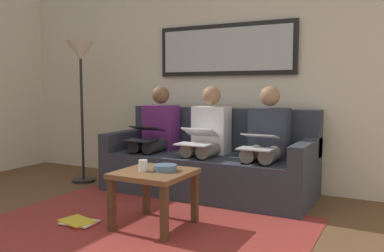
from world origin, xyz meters
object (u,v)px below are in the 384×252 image
(laptop_silver, at_px, (258,141))
(standing_lamp, at_px, (81,66))
(magazine_stack, at_px, (78,222))
(laptop_black, at_px, (144,134))
(framed_mirror, at_px, (225,50))
(laptop_white, at_px, (197,137))
(couch, at_px, (210,163))
(person_left, at_px, (266,140))
(coffee_table, at_px, (154,180))
(bowl, at_px, (165,168))
(person_middle, at_px, (207,137))
(cup, at_px, (144,165))
(person_right, at_px, (156,133))

(laptop_silver, xyz_separation_m, standing_lamp, (2.19, -0.05, 0.75))
(magazine_stack, bearing_deg, laptop_black, -83.75)
(framed_mirror, xyz_separation_m, laptop_white, (0.00, 0.69, -0.92))
(couch, distance_m, framed_mirror, 1.30)
(couch, relative_size, person_left, 1.93)
(coffee_table, height_order, laptop_black, laptop_black)
(bowl, distance_m, laptop_silver, 0.99)
(laptop_silver, bearing_deg, magazine_stack, 44.66)
(framed_mirror, bearing_deg, laptop_silver, 132.12)
(framed_mirror, xyz_separation_m, person_middle, (0.00, 0.46, -0.94))
(laptop_black, bearing_deg, cup, 124.16)
(person_right, height_order, magazine_stack, person_right)
(coffee_table, bearing_deg, couch, -86.38)
(bowl, xyz_separation_m, magazine_stack, (0.67, 0.29, -0.46))
(bowl, bearing_deg, framed_mirror, -84.35)
(couch, relative_size, laptop_silver, 6.73)
(person_middle, bearing_deg, laptop_white, 90.00)
(coffee_table, bearing_deg, laptop_black, -51.68)
(person_middle, xyz_separation_m, person_right, (0.64, 0.00, 0.00))
(framed_mirror, height_order, laptop_silver, framed_mirror)
(person_middle, bearing_deg, person_left, 180.00)
(framed_mirror, xyz_separation_m, coffee_table, (-0.08, 1.61, -1.17))
(laptop_black, bearing_deg, bowl, 132.59)
(cup, bearing_deg, person_right, -61.59)
(person_left, xyz_separation_m, laptop_silver, (0.00, 0.25, 0.02))
(person_right, bearing_deg, couch, -173.87)
(person_left, bearing_deg, standing_lamp, 5.19)
(cup, height_order, person_middle, person_middle)
(magazine_stack, bearing_deg, person_left, -129.68)
(laptop_white, height_order, standing_lamp, standing_lamp)
(coffee_table, height_order, person_middle, person_middle)
(person_middle, bearing_deg, magazine_stack, 69.72)
(laptop_black, bearing_deg, framed_mirror, -132.49)
(coffee_table, height_order, cup, cup)
(person_middle, xyz_separation_m, laptop_black, (0.64, 0.24, 0.02))
(person_right, bearing_deg, laptop_black, 90.00)
(bowl, distance_m, person_left, 1.21)
(coffee_table, xyz_separation_m, person_middle, (0.08, -1.15, 0.23))
(couch, distance_m, laptop_black, 0.78)
(bowl, relative_size, laptop_silver, 0.57)
(couch, relative_size, coffee_table, 3.92)
(person_left, xyz_separation_m, magazine_stack, (1.15, 1.39, -0.59))
(framed_mirror, relative_size, coffee_table, 2.94)
(laptop_silver, xyz_separation_m, magazine_stack, (1.15, 1.14, -0.61))
(cup, bearing_deg, laptop_white, -89.75)
(laptop_white, bearing_deg, magazine_stack, 66.06)
(cup, bearing_deg, magazine_stack, 21.13)
(bowl, height_order, magazine_stack, bowl)
(bowl, relative_size, person_middle, 0.16)
(cup, bearing_deg, laptop_black, -55.84)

